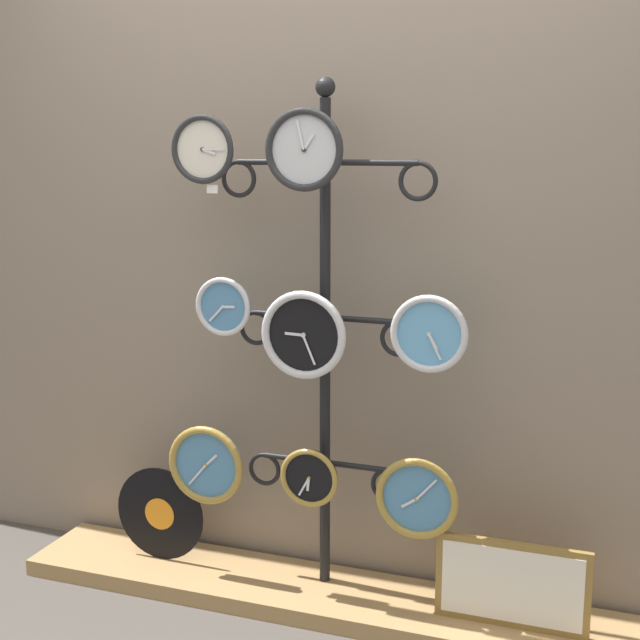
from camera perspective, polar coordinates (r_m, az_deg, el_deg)
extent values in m
cube|color=gray|center=(3.09, 1.34, 7.76)|extent=(4.40, 0.04, 2.80)
cube|color=#9E7A4C|center=(3.27, -0.06, -17.19)|extent=(2.20, 0.36, 0.06)
cylinder|color=black|center=(3.33, 0.31, -17.03)|extent=(0.42, 0.42, 0.02)
cylinder|color=black|center=(3.02, 0.32, -2.38)|extent=(0.04, 0.04, 1.71)
sphere|color=black|center=(2.94, 0.34, 14.69)|extent=(0.07, 0.07, 0.07)
cylinder|color=black|center=(2.99, -2.51, 10.06)|extent=(0.31, 0.02, 0.02)
torus|color=black|center=(3.06, -5.22, 9.00)|extent=(0.13, 0.02, 0.13)
cylinder|color=black|center=(2.89, 3.28, 10.02)|extent=(0.31, 0.02, 0.02)
torus|color=black|center=(2.85, 6.30, 8.83)|extent=(0.13, 0.02, 0.13)
cylinder|color=black|center=(3.04, -1.94, 0.33)|extent=(0.25, 0.02, 0.02)
torus|color=black|center=(3.09, -4.12, -0.51)|extent=(0.12, 0.02, 0.12)
cylinder|color=black|center=(2.95, 2.65, 0.01)|extent=(0.25, 0.02, 0.02)
torus|color=black|center=(2.93, 5.02, -1.18)|extent=(0.12, 0.02, 0.12)
cylinder|color=black|center=(3.17, -1.66, -8.86)|extent=(0.23, 0.02, 0.02)
torus|color=black|center=(3.23, -3.57, -9.50)|extent=(0.12, 0.02, 0.12)
cylinder|color=black|center=(3.09, 2.34, -9.34)|extent=(0.23, 0.02, 0.02)
torus|color=black|center=(3.08, 4.39, -10.51)|extent=(0.12, 0.02, 0.12)
cylinder|color=silver|center=(3.03, -7.42, 10.78)|extent=(0.21, 0.02, 0.21)
torus|color=#262628|center=(3.02, -7.55, 10.78)|extent=(0.23, 0.02, 0.23)
cylinder|color=#262628|center=(3.02, -7.55, 10.78)|extent=(0.01, 0.01, 0.01)
cube|color=silver|center=(3.00, -7.14, 10.65)|extent=(0.05, 0.00, 0.02)
cube|color=silver|center=(2.99, -6.87, 10.80)|extent=(0.08, 0.00, 0.01)
cylinder|color=silver|center=(2.85, -0.94, 10.85)|extent=(0.24, 0.02, 0.24)
torus|color=#262628|center=(2.83, -1.05, 10.85)|extent=(0.26, 0.02, 0.26)
cylinder|color=#262628|center=(2.84, -1.05, 10.85)|extent=(0.01, 0.01, 0.01)
cube|color=silver|center=(2.83, -0.74, 11.32)|extent=(0.04, 0.00, 0.05)
cube|color=silver|center=(2.84, -1.27, 11.76)|extent=(0.03, 0.00, 0.09)
cylinder|color=#4C84B2|center=(3.05, -6.12, 0.89)|extent=(0.19, 0.02, 0.19)
torus|color=silver|center=(3.04, -6.25, 0.85)|extent=(0.20, 0.02, 0.20)
cylinder|color=silver|center=(3.04, -6.25, 0.85)|extent=(0.01, 0.01, 0.01)
cube|color=silver|center=(3.03, -5.88, 0.84)|extent=(0.04, 0.00, 0.01)
cube|color=silver|center=(3.05, -6.68, 0.38)|extent=(0.06, 0.00, 0.06)
cylinder|color=black|center=(2.91, -0.97, -0.92)|extent=(0.27, 0.02, 0.27)
torus|color=silver|center=(2.89, -1.09, -0.98)|extent=(0.29, 0.03, 0.29)
cylinder|color=silver|center=(2.90, -1.08, -0.97)|extent=(0.02, 0.01, 0.02)
cube|color=silver|center=(2.91, -1.68, -0.91)|extent=(0.06, 0.00, 0.01)
cube|color=silver|center=(2.90, -0.71, -1.94)|extent=(0.05, 0.00, 0.10)
cylinder|color=#60A8DB|center=(2.82, 7.06, -0.84)|extent=(0.23, 0.02, 0.23)
torus|color=silver|center=(2.81, 6.98, -0.90)|extent=(0.25, 0.02, 0.25)
cylinder|color=silver|center=(2.81, 6.99, -0.90)|extent=(0.01, 0.01, 0.01)
cube|color=silver|center=(2.81, 7.24, -1.40)|extent=(0.03, 0.00, 0.05)
cube|color=silver|center=(2.81, 7.36, -1.73)|extent=(0.05, 0.00, 0.08)
cylinder|color=#4C84B2|center=(3.22, -7.21, -9.12)|extent=(0.26, 0.02, 0.26)
torus|color=#A58438|center=(3.21, -7.34, -9.21)|extent=(0.29, 0.03, 0.29)
cylinder|color=#A58438|center=(3.21, -7.34, -9.21)|extent=(0.02, 0.01, 0.02)
cube|color=silver|center=(3.19, -6.99, -8.90)|extent=(0.05, 0.00, 0.05)
cube|color=silver|center=(3.23, -7.86, -9.79)|extent=(0.07, 0.00, 0.08)
cylinder|color=black|center=(3.05, -0.62, -10.00)|extent=(0.19, 0.02, 0.19)
torus|color=#A58438|center=(3.04, -0.72, -10.09)|extent=(0.21, 0.02, 0.21)
cylinder|color=#A58438|center=(3.04, -0.72, -10.09)|extent=(0.01, 0.01, 0.01)
cube|color=silver|center=(3.04, -0.77, -10.49)|extent=(0.01, 0.00, 0.05)
cube|color=silver|center=(3.05, -1.04, -10.63)|extent=(0.04, 0.00, 0.07)
cylinder|color=#4C84B2|center=(2.97, 6.28, -11.21)|extent=(0.25, 0.02, 0.25)
torus|color=#A58438|center=(2.95, 6.21, -11.32)|extent=(0.28, 0.03, 0.28)
cylinder|color=#A58438|center=(2.95, 6.21, -11.31)|extent=(0.02, 0.01, 0.02)
cube|color=silver|center=(2.96, 5.72, -11.57)|extent=(0.05, 0.00, 0.04)
cube|color=silver|center=(2.93, 6.83, -10.73)|extent=(0.07, 0.00, 0.08)
cylinder|color=black|center=(3.43, -10.20, -12.10)|extent=(0.36, 0.01, 0.36)
cylinder|color=orange|center=(3.43, -10.24, -12.12)|extent=(0.12, 0.00, 0.12)
cube|color=olive|center=(3.02, 12.18, -16.22)|extent=(0.49, 0.02, 0.29)
cube|color=white|center=(3.01, 12.15, -16.31)|extent=(0.45, 0.00, 0.25)
cube|color=white|center=(3.01, -6.91, 8.32)|extent=(0.04, 0.00, 0.03)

